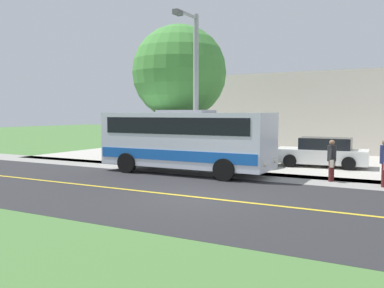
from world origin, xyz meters
name	(u,v)px	position (x,y,z in m)	size (l,w,h in m)	color
ground_plane	(195,197)	(0.00, 0.00, 0.00)	(120.00, 120.00, 0.00)	#477238
road_surface	(195,197)	(0.00, 0.00, 0.00)	(8.00, 100.00, 0.01)	#28282B
sidewalk	(252,176)	(-5.20, 0.00, 0.00)	(2.40, 100.00, 0.01)	gray
parking_lot_surface	(350,162)	(-12.40, 3.00, 0.00)	(14.00, 36.00, 0.01)	#B2ADA3
road_centre_line	(195,197)	(0.00, 0.00, 0.01)	(0.16, 100.00, 0.00)	gold
shuttle_bus_front	(186,139)	(-4.48, -2.83, 1.55)	(2.60, 7.78, 2.81)	silver
pedestrian_waiting	(332,159)	(-5.30, 3.26, 0.87)	(0.72, 0.34, 1.63)	#4C1919
street_light_pole	(194,85)	(-4.86, -2.62, 3.91)	(1.97, 0.24, 7.03)	#9E9EA3
parked_car_near	(322,153)	(-9.69, 2.04, 0.69)	(2.24, 4.51, 1.45)	white
tree_curbside	(179,73)	(-7.40, -4.86, 4.77)	(4.91, 4.91, 7.24)	brown
commercial_building	(339,112)	(-21.40, 0.94, 2.71)	(10.00, 17.64, 5.42)	beige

